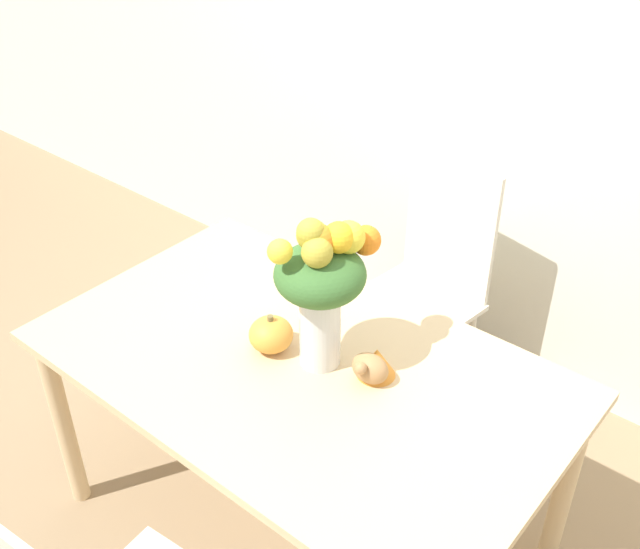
# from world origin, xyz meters

# --- Properties ---
(ground_plane) EXTENTS (12.00, 12.00, 0.00)m
(ground_plane) POSITION_xyz_m (0.00, 0.00, 0.00)
(ground_plane) COLOR #8E7556
(wall_back) EXTENTS (8.00, 0.06, 2.70)m
(wall_back) POSITION_xyz_m (0.00, 1.23, 1.35)
(wall_back) COLOR silver
(wall_back) RESTS_ON ground_plane
(dining_table) EXTENTS (1.50, 0.91, 0.74)m
(dining_table) POSITION_xyz_m (0.00, 0.00, 0.65)
(dining_table) COLOR #D1B284
(dining_table) RESTS_ON ground_plane
(flower_vase) EXTENTS (0.25, 0.32, 0.46)m
(flower_vase) POSITION_xyz_m (0.05, 0.04, 1.01)
(flower_vase) COLOR silver
(flower_vase) RESTS_ON dining_table
(pumpkin) EXTENTS (0.13, 0.13, 0.12)m
(pumpkin) POSITION_xyz_m (-0.10, -0.01, 0.79)
(pumpkin) COLOR gold
(pumpkin) RESTS_ON dining_table
(turkey_figurine) EXTENTS (0.11, 0.15, 0.09)m
(turkey_figurine) POSITION_xyz_m (0.20, 0.08, 0.78)
(turkey_figurine) COLOR #A87A4C
(turkey_figurine) RESTS_ON dining_table
(dining_chair_near_window) EXTENTS (0.47, 0.47, 0.99)m
(dining_chair_near_window) POSITION_xyz_m (-0.10, 0.84, 0.50)
(dining_chair_near_window) COLOR silver
(dining_chair_near_window) RESTS_ON ground_plane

